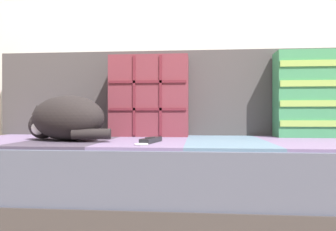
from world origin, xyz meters
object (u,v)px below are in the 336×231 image
Objects in this scene: throw_pillow_striped at (325,94)px; game_remote_far at (150,140)px; sleeping_cat at (65,119)px; couch at (187,183)px; throw_pillow_quilted at (149,96)px.

throw_pillow_striped is 0.86m from game_remote_far.
game_remote_far is (-0.76, -0.37, -0.19)m from throw_pillow_striped.
couch is at bearing 12.79° from sleeping_cat.
sleeping_cat is (-1.12, -0.29, -0.11)m from throw_pillow_striped.
couch is 0.30m from game_remote_far.
throw_pillow_quilted is at bearing 44.32° from sleeping_cat.
sleeping_cat is at bearing -135.68° from throw_pillow_quilted.
throw_pillow_striped reaches higher than throw_pillow_quilted.
game_remote_far reaches higher than couch.
throw_pillow_quilted is at bearing 179.97° from throw_pillow_striped.
couch is 4.51× the size of throw_pillow_striped.
game_remote_far is (-0.13, -0.19, 0.19)m from couch.
throw_pillow_quilted is 0.43m from sleeping_cat.
throw_pillow_quilted is (-0.19, 0.18, 0.38)m from couch.
throw_pillow_quilted reaches higher than sleeping_cat.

